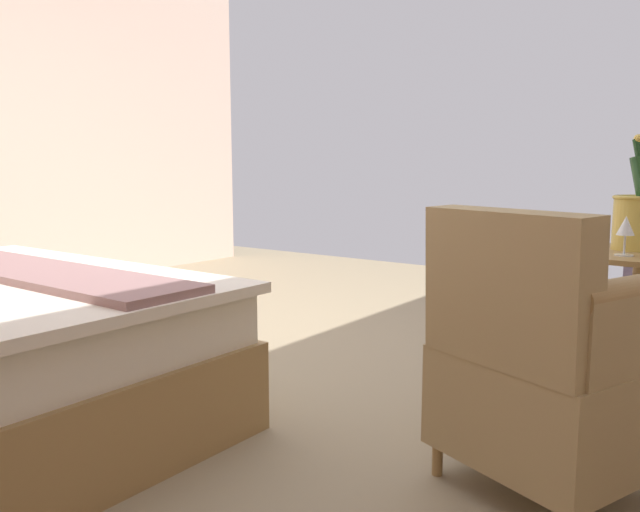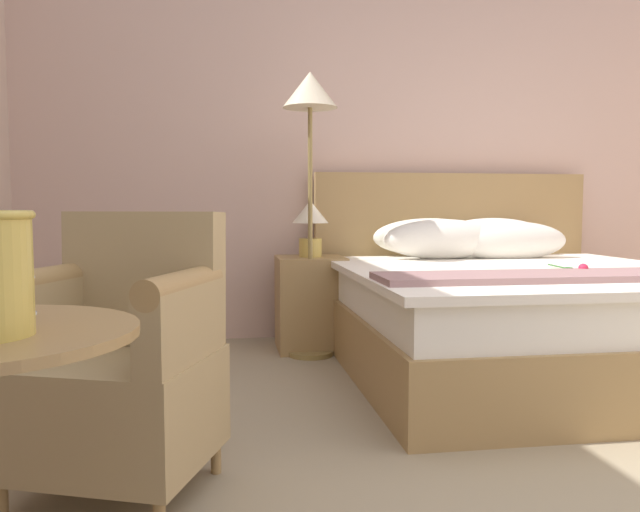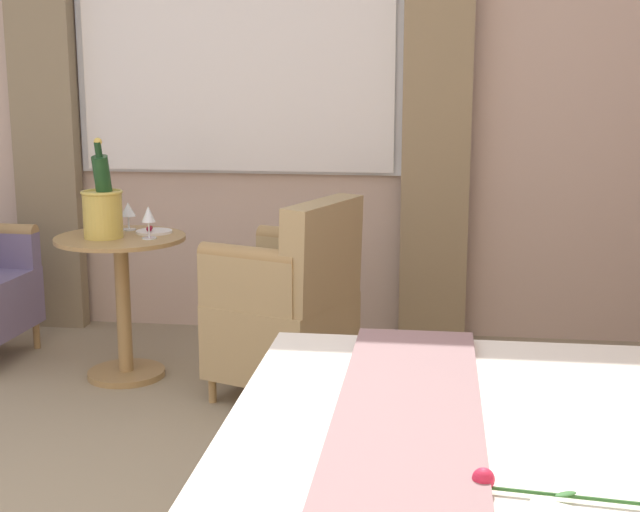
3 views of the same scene
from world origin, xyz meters
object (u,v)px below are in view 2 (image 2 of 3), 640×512
bed (511,309)px  bedside_lamp (310,221)px  nightstand (310,303)px  armchair_by_window (121,366)px  wine_glass_near_bucket (18,265)px  floor_lamp_brass (310,119)px

bed → bedside_lamp: size_ratio=5.85×
bed → nightstand: 1.26m
bedside_lamp → armchair_by_window: bedside_lamp is taller
nightstand → wine_glass_near_bucket: bearing=-110.6°
bedside_lamp → wine_glass_near_bucket: bearing=-110.6°
wine_glass_near_bucket → bedside_lamp: bearing=69.4°
wine_glass_near_bucket → armchair_by_window: bearing=82.1°
nightstand → armchair_by_window: (-0.89, -1.93, 0.11)m
floor_lamp_brass → bedside_lamp: bearing=82.0°
bed → wine_glass_near_bucket: 2.84m
armchair_by_window → floor_lamp_brass: bearing=63.8°
bed → bedside_lamp: (-1.06, 0.68, 0.49)m
bedside_lamp → floor_lamp_brass: floor_lamp_brass is taller
bed → armchair_by_window: bearing=-147.2°
bed → armchair_by_window: 2.32m
bedside_lamp → bed: bearing=-32.5°
floor_lamp_brass → bed: bearing=-24.4°
nightstand → bedside_lamp: bedside_lamp is taller
nightstand → bed: bearing=-32.5°
bedside_lamp → armchair_by_window: 2.16m
armchair_by_window → nightstand: bearing=65.3°
nightstand → bedside_lamp: size_ratio=1.66×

